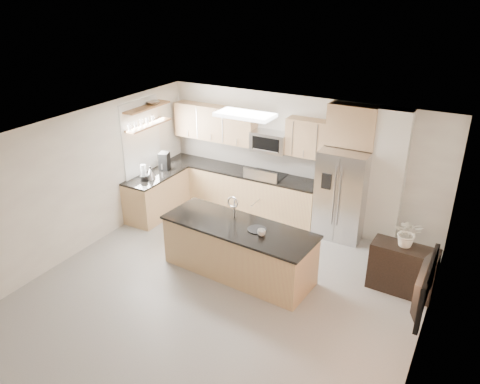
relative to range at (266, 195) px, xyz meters
The scene contains 27 objects.
floor 3.02m from the range, 78.39° to the right, with size 6.50×6.50×0.00m, color #9A9792.
ceiling 3.66m from the range, 78.39° to the right, with size 6.00×6.50×0.02m, color silver.
wall_back 1.07m from the range, 28.76° to the left, with size 6.00×0.02×2.60m, color silver.
wall_front 6.25m from the range, 84.45° to the right, with size 6.00×0.02×2.60m, color silver.
wall_left 3.87m from the range, 129.41° to the right, with size 0.02×6.50×2.60m, color silver.
wall_right 4.71m from the range, 39.05° to the right, with size 0.02×6.50×2.60m, color silver.
back_counter 0.63m from the range, behind, with size 3.55×0.66×1.44m.
left_counter 2.33m from the range, 152.71° to the right, with size 0.66×1.50×0.92m.
range is the anchor object (origin of this frame).
upper_cabinets 1.53m from the range, 166.83° to the left, with size 3.50×0.33×0.75m.
microwave 1.16m from the range, 90.00° to the left, with size 0.76×0.40×0.40m.
refrigerator 1.71m from the range, ahead, with size 0.92×0.78×1.78m.
partition_column 2.56m from the range, ahead, with size 0.60×0.30×2.60m, color silver.
window 2.86m from the range, 155.75° to the right, with size 0.04×1.15×1.65m.
shelf_lower 2.86m from the range, 156.67° to the right, with size 0.30×1.20×0.04m, color brown.
shelf_upper 3.07m from the range, 156.67° to the right, with size 0.30×1.20×0.04m, color brown.
ceiling_fixture 2.48m from the range, 81.39° to the right, with size 1.00×0.50×0.06m, color white.
island 2.25m from the range, 75.87° to the right, with size 2.72×1.16×1.34m.
credenza 3.40m from the range, 23.64° to the right, with size 1.02×0.43×0.82m, color black.
cup 2.56m from the range, 65.80° to the right, with size 0.13×0.13×0.11m, color silver.
platter 2.38m from the range, 67.81° to the right, with size 0.32×0.32×0.02m, color black.
blender 2.59m from the range, 145.40° to the right, with size 0.15×0.15×0.34m.
kettle 2.46m from the range, 147.62° to the right, with size 0.21×0.21×0.26m.
coffee_maker 2.30m from the range, 160.96° to the right, with size 0.26×0.29×0.37m.
bowl 3.05m from the range, 161.23° to the right, with size 0.33×0.33×0.08m, color #BBBBBE.
flower_vase 3.44m from the range, 23.05° to the right, with size 0.63×0.54×0.70m, color beige.
television 4.78m from the range, 41.64° to the right, with size 1.08×0.14×0.62m, color black.
Camera 1 is at (3.29, -5.26, 4.65)m, focal length 35.00 mm.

